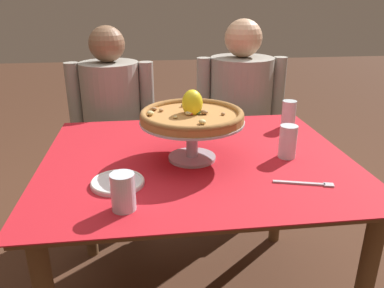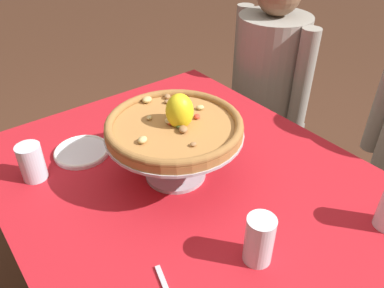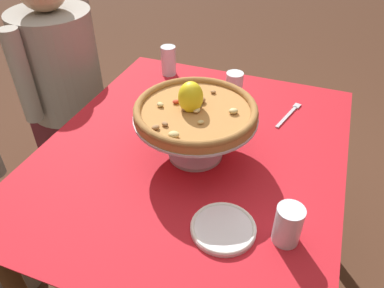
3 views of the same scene
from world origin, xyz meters
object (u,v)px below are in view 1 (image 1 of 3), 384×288
Objects in this scene: diner_right at (239,121)px; dinner_fork at (307,183)px; diner_left at (114,134)px; water_glass_back_right at (288,116)px; side_plate at (118,182)px; water_glass_front_left at (123,194)px; pizza_stand at (192,132)px; water_glass_side_right at (288,144)px; pizza at (192,114)px.

dinner_fork is at bearing -92.52° from diner_right.
diner_left is at bearing 123.95° from dinner_fork.
dinner_fork is at bearing -104.33° from water_glass_back_right.
water_glass_back_right is 0.73× the size of side_plate.
water_glass_front_left is 1.17m from diner_left.
water_glass_front_left is 0.17m from side_plate.
pizza_stand is 3.04× the size of water_glass_side_right.
pizza_stand is 0.33× the size of diner_left.
water_glass_side_right is 0.72× the size of side_plate.
water_glass_side_right is at bearing -48.74° from diner_left.
water_glass_side_right is 0.98× the size of water_glass_back_right.
diner_right is (0.40, 0.84, -0.31)m from pizza.
diner_right reaches higher than water_glass_side_right.
pizza is at bearing 175.38° from water_glass_side_right.
pizza is 0.39m from water_glass_side_right.
diner_left is (-0.86, 0.49, -0.23)m from water_glass_back_right.
side_plate is at bearing -147.57° from water_glass_back_right.
pizza is 0.32× the size of diner_right.
water_glass_back_right is (0.13, 0.34, 0.00)m from water_glass_side_right.
pizza reaches higher than water_glass_side_right.
pizza_stand reaches higher than water_glass_back_right.
side_plate is at bearing -123.54° from diner_right.
diner_right is (0.65, 1.18, -0.18)m from water_glass_front_left.
dinner_fork is at bearing -36.34° from pizza.
water_glass_front_left is at bearing -84.24° from diner_left.
water_glass_front_left is at bearing -125.79° from pizza_stand.
pizza is 0.33× the size of diner_left.
water_glass_front_left is 0.87× the size of water_glass_back_right.
water_glass_front_left is 0.99m from water_glass_back_right.
dinner_fork is 1.10m from diner_right.
pizza is 0.94m from diner_left.
water_glass_back_right is at bearing -29.73° from diner_left.
water_glass_side_right is 0.66m from side_plate.
pizza is 2.94× the size of water_glass_back_right.
dinner_fork is (0.60, 0.08, -0.05)m from water_glass_front_left.
diner_right reaches higher than dinner_fork.
diner_right reaches higher than water_glass_front_left.
diner_right reaches higher than pizza.
pizza_stand reaches higher than dinner_fork.
water_glass_back_right is (0.50, 0.31, -0.05)m from pizza_stand.
diner_left is 0.98× the size of diner_right.
water_glass_side_right is 0.89m from diner_right.
diner_right reaches higher than pizza_stand.
water_glass_front_left is 0.10× the size of diner_right.
water_glass_front_left reaches higher than side_plate.
water_glass_side_right is at bearing 26.95° from water_glass_front_left.
water_glass_side_right is 0.11× the size of diner_right.
pizza_stand is 0.34m from side_plate.
dinner_fork is at bearing -7.19° from side_plate.
pizza_stand is at bearing -87.10° from pizza.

